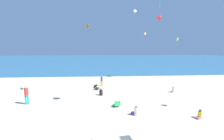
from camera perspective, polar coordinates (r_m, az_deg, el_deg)
ground_plane at (r=18.07m, az=-0.29°, el=-8.39°), size 120.00×120.00×0.00m
ocean_water at (r=57.65m, az=-2.65°, el=3.40°), size 120.00×60.00×0.05m
beach_chair_far_left at (r=14.40m, az=1.78°, el=-11.91°), size 0.72×0.74×0.54m
beach_chair_near_camera at (r=19.83m, az=-5.54°, el=-6.06°), size 0.88×0.86×0.59m
cooler_box at (r=22.68m, az=-28.93°, el=-5.62°), size 0.58×0.53×0.25m
person_0 at (r=16.63m, az=-27.94°, el=-7.37°), size 0.40×0.40×1.72m
person_1 at (r=12.90m, az=8.54°, el=-14.22°), size 0.69×0.70×0.81m
person_2 at (r=21.23m, az=-3.68°, el=-3.52°), size 0.39×0.39×1.43m
person_4 at (r=13.88m, az=28.55°, el=-13.76°), size 0.60×0.50×0.67m
person_5 at (r=17.56m, az=-3.87°, el=-7.95°), size 0.45×0.66×0.77m
person_6 at (r=19.84m, az=20.83°, el=-6.59°), size 0.46×0.65×0.74m
kite_red at (r=26.31m, az=16.37°, el=17.73°), size 0.99×1.22×1.84m
kite_white at (r=34.42m, az=8.18°, el=19.85°), size 0.78×0.35×1.48m
kite_orange at (r=33.64m, az=-8.57°, el=14.86°), size 0.77×0.85×1.77m
kite_lime at (r=28.73m, az=22.11°, el=9.94°), size 0.57×0.57×1.60m
kite_yellow at (r=32.44m, az=11.62°, el=12.29°), size 0.54×0.42×1.74m
kite_teal at (r=28.81m, az=16.52°, el=21.99°), size 0.45×0.39×0.97m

